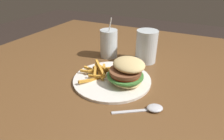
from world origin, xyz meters
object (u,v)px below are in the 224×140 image
meal_plate_near (119,75)px  spoon (152,108)px  beer_glass (146,47)px  juice_glass (109,44)px

meal_plate_near → spoon: 0.19m
beer_glass → spoon: 0.35m
juice_glass → meal_plate_near: bearing=-54.1°
spoon → juice_glass: bearing=101.5°
meal_plate_near → juice_glass: juice_glass is taller
meal_plate_near → spoon: meal_plate_near is taller
beer_glass → juice_glass: juice_glass is taller
beer_glass → juice_glass: bearing=-172.3°
meal_plate_near → juice_glass: (-0.14, 0.20, 0.03)m
meal_plate_near → beer_glass: 0.23m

